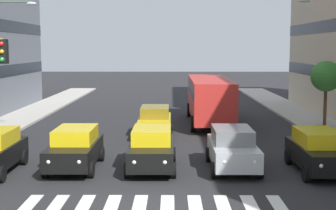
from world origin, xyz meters
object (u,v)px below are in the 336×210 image
at_px(car_3, 75,148).
at_px(car_row2_0, 155,121).
at_px(car_0, 319,151).
at_px(bus_behind_traffic, 209,96).
at_px(car_1, 233,148).
at_px(street_tree_2, 326,77).
at_px(car_2, 152,148).

height_order(car_3, car_row2_0, same).
xyz_separation_m(car_0, bus_behind_traffic, (3.46, -13.40, 0.97)).
distance_m(car_0, car_1, 3.50).
bearing_deg(car_0, bus_behind_traffic, -75.53).
bearing_deg(bus_behind_traffic, car_1, 90.00).
xyz_separation_m(car_0, car_3, (10.07, -0.56, 0.00)).
relative_size(car_row2_0, bus_behind_traffic, 0.42).
bearing_deg(car_row2_0, street_tree_2, -166.13).
bearing_deg(car_1, car_row2_0, -65.22).
relative_size(car_0, car_2, 1.00).
xyz_separation_m(car_2, car_row2_0, (0.12, -7.61, 0.00)).
distance_m(car_3, car_row2_0, 8.19).
bearing_deg(street_tree_2, car_3, 36.79).
distance_m(car_3, bus_behind_traffic, 14.47).
xyz_separation_m(car_0, car_1, (3.46, -0.55, 0.00)).
distance_m(car_3, street_tree_2, 17.15).
height_order(car_0, bus_behind_traffic, bus_behind_traffic).
xyz_separation_m(car_2, street_tree_2, (-10.37, -10.20, 2.41)).
bearing_deg(car_row2_0, car_1, 114.78).
relative_size(car_2, bus_behind_traffic, 0.42).
bearing_deg(car_2, bus_behind_traffic, -104.74).
distance_m(car_0, car_row2_0, 10.71).
xyz_separation_m(car_3, car_row2_0, (-3.11, -7.58, 0.00)).
relative_size(car_row2_0, street_tree_2, 1.08).
relative_size(car_3, street_tree_2, 1.08).
bearing_deg(car_2, car_row2_0, -89.09).
relative_size(car_1, car_3, 1.00).
bearing_deg(car_0, car_3, -3.18).
bearing_deg(car_3, car_row2_0, -112.31).
bearing_deg(car_3, car_0, 176.82).
bearing_deg(street_tree_2, car_0, 71.80).
relative_size(car_0, bus_behind_traffic, 0.42).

